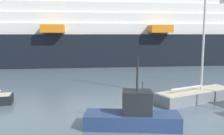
{
  "coord_description": "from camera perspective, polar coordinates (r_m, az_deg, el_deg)",
  "views": [
    {
      "loc": [
        -4.49,
        -10.54,
        5.49
      ],
      "look_at": [
        0.0,
        14.56,
        1.96
      ],
      "focal_mm": 39.68,
      "sensor_mm": 36.0,
      "label": 1
    }
  ],
  "objects": [
    {
      "name": "cruise_ship",
      "position": [
        47.96,
        -22.83,
        7.29
      ],
      "size": [
        97.58,
        19.53,
        17.16
      ],
      "rotation": [
        0.0,
        0.0,
        -0.06
      ],
      "color": "black",
      "rests_on": "ground_plane"
    },
    {
      "name": "fishing_boat_1",
      "position": [
        14.79,
        4.93,
        -10.94
      ],
      "size": [
        5.79,
        2.94,
        4.15
      ],
      "rotation": [
        0.0,
        0.0,
        -0.23
      ],
      "color": "navy",
      "rests_on": "ground_plane"
    },
    {
      "name": "sailboat_1",
      "position": [
        21.48,
        18.77,
        -5.65
      ],
      "size": [
        7.5,
        4.13,
        12.67
      ],
      "rotation": [
        0.0,
        0.0,
        0.32
      ],
      "color": "gray",
      "rests_on": "ground_plane"
    },
    {
      "name": "channel_buoy_0",
      "position": [
        22.24,
        7.02,
        -5.65
      ],
      "size": [
        0.61,
        0.61,
        1.3
      ],
      "color": "green",
      "rests_on": "ground_plane"
    }
  ]
}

